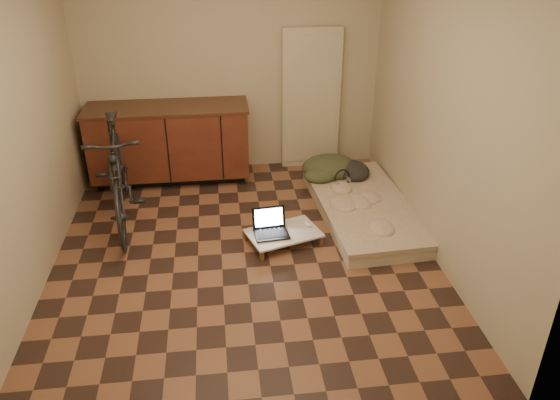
{
  "coord_description": "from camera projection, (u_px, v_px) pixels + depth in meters",
  "views": [
    {
      "loc": [
        -0.19,
        -4.33,
        2.88
      ],
      "look_at": [
        0.34,
        -0.01,
        0.55
      ],
      "focal_mm": 35.0,
      "sensor_mm": 36.0,
      "label": 1
    }
  ],
  "objects": [
    {
      "name": "headphones",
      "position": [
        342.0,
        178.0,
        6.04
      ],
      "size": [
        0.31,
        0.3,
        0.16
      ],
      "primitive_type": null,
      "rotation": [
        0.0,
        0.0,
        0.45
      ],
      "color": "black",
      "rests_on": "futon"
    },
    {
      "name": "laptop",
      "position": [
        271.0,
        228.0,
        5.25
      ],
      "size": [
        0.35,
        0.32,
        0.22
      ],
      "rotation": [
        0.0,
        0.0,
        0.09
      ],
      "color": "black",
      "rests_on": "lap_desk"
    },
    {
      "name": "appliance_panel",
      "position": [
        311.0,
        99.0,
        6.56
      ],
      "size": [
        0.7,
        0.1,
        1.7
      ],
      "primitive_type": "cube",
      "color": "beige",
      "rests_on": "ground"
    },
    {
      "name": "bicycle",
      "position": [
        117.0,
        169.0,
        5.41
      ],
      "size": [
        0.78,
        1.89,
        1.19
      ],
      "primitive_type": "imported",
      "rotation": [
        0.0,
        0.0,
        0.13
      ],
      "color": "black",
      "rests_on": "ground"
    },
    {
      "name": "mouse",
      "position": [
        308.0,
        224.0,
        5.38
      ],
      "size": [
        0.1,
        0.13,
        0.04
      ],
      "primitive_type": "ellipsoid",
      "rotation": [
        0.0,
        0.0,
        0.36
      ],
      "color": "white",
      "rests_on": "lap_desk"
    },
    {
      "name": "room_shell",
      "position": [
        240.0,
        123.0,
        4.55
      ],
      "size": [
        3.5,
        4.0,
        2.6
      ],
      "color": "brown",
      "rests_on": "ground"
    },
    {
      "name": "lap_desk",
      "position": [
        283.0,
        233.0,
        5.28
      ],
      "size": [
        0.78,
        0.63,
        0.11
      ],
      "rotation": [
        0.0,
        0.0,
        0.31
      ],
      "color": "brown",
      "rests_on": "ground"
    },
    {
      "name": "clothing_pile",
      "position": [
        336.0,
        162.0,
        6.28
      ],
      "size": [
        0.71,
        0.61,
        0.27
      ],
      "primitive_type": null,
      "rotation": [
        0.0,
        0.0,
        0.06
      ],
      "color": "#333B22",
      "rests_on": "futon"
    },
    {
      "name": "cabinets",
      "position": [
        170.0,
        143.0,
        6.36
      ],
      "size": [
        1.84,
        0.62,
        0.91
      ],
      "color": "black",
      "rests_on": "ground"
    },
    {
      "name": "futon",
      "position": [
        364.0,
        208.0,
        5.76
      ],
      "size": [
        1.02,
        1.95,
        0.16
      ],
      "rotation": [
        0.0,
        0.0,
        0.06
      ],
      "color": "beige",
      "rests_on": "ground"
    }
  ]
}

